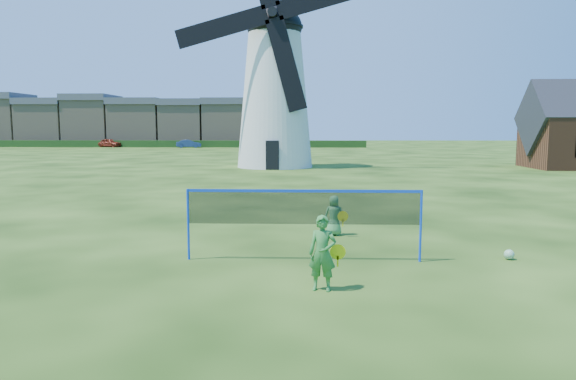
% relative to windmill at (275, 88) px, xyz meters
% --- Properties ---
extents(ground, '(220.00, 220.00, 0.00)m').
position_rel_windmill_xyz_m(ground, '(1.81, -27.36, -5.73)').
color(ground, black).
rests_on(ground, ground).
extents(windmill, '(13.29, 5.45, 17.16)m').
position_rel_windmill_xyz_m(windmill, '(0.00, 0.00, 0.00)').
color(windmill, silver).
rests_on(windmill, ground).
extents(badminton_net, '(5.05, 0.05, 1.55)m').
position_rel_windmill_xyz_m(badminton_net, '(2.35, -27.18, -4.59)').
color(badminton_net, blue).
rests_on(badminton_net, ground).
extents(player_girl, '(0.69, 0.41, 1.34)m').
position_rel_windmill_xyz_m(player_girl, '(2.71, -29.27, -5.06)').
color(player_girl, '#327D35').
rests_on(player_girl, ground).
extents(player_boy, '(0.63, 0.42, 1.08)m').
position_rel_windmill_xyz_m(player_boy, '(3.15, -24.45, -5.20)').
color(player_boy, '#47934E').
rests_on(player_boy, ground).
extents(play_ball, '(0.22, 0.22, 0.22)m').
position_rel_windmill_xyz_m(play_ball, '(6.84, -26.91, -5.62)').
color(play_ball, green).
rests_on(play_ball, ground).
extents(terraced_houses, '(51.28, 8.40, 8.24)m').
position_rel_windmill_xyz_m(terraced_houses, '(-25.20, 44.64, -1.90)').
color(terraced_houses, '#9D8268').
rests_on(terraced_houses, ground).
extents(hedge, '(62.00, 0.80, 1.00)m').
position_rel_windmill_xyz_m(hedge, '(-20.19, 38.64, -5.23)').
color(hedge, '#193814').
rests_on(hedge, ground).
extents(car_left, '(3.99, 2.62, 1.26)m').
position_rel_windmill_xyz_m(car_left, '(-26.92, 38.38, -5.10)').
color(car_left, maroon).
rests_on(car_left, ground).
extents(car_right, '(3.66, 1.80, 1.15)m').
position_rel_windmill_xyz_m(car_right, '(-14.70, 36.53, -5.16)').
color(car_right, navy).
rests_on(car_right, ground).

